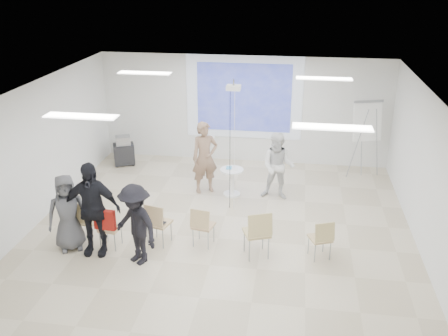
# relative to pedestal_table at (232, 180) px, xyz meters

# --- Properties ---
(floor) EXTENTS (8.00, 9.00, 0.10)m
(floor) POSITION_rel_pedestal_table_xyz_m (0.01, -2.12, -0.44)
(floor) COLOR beige
(floor) RESTS_ON ground
(ceiling) EXTENTS (8.00, 9.00, 0.10)m
(ceiling) POSITION_rel_pedestal_table_xyz_m (0.01, -2.12, 2.66)
(ceiling) COLOR white
(ceiling) RESTS_ON wall_back
(wall_back) EXTENTS (8.00, 0.10, 3.00)m
(wall_back) POSITION_rel_pedestal_table_xyz_m (0.01, 2.43, 1.11)
(wall_back) COLOR silver
(wall_back) RESTS_ON floor
(wall_left) EXTENTS (0.10, 9.00, 3.00)m
(wall_left) POSITION_rel_pedestal_table_xyz_m (-4.04, -2.12, 1.11)
(wall_left) COLOR silver
(wall_left) RESTS_ON floor
(wall_right) EXTENTS (0.10, 9.00, 3.00)m
(wall_right) POSITION_rel_pedestal_table_xyz_m (4.06, -2.12, 1.11)
(wall_right) COLOR silver
(wall_right) RESTS_ON floor
(projection_halo) EXTENTS (3.20, 0.01, 2.30)m
(projection_halo) POSITION_rel_pedestal_table_xyz_m (0.01, 2.36, 1.46)
(projection_halo) COLOR silver
(projection_halo) RESTS_ON wall_back
(projection_image) EXTENTS (2.60, 0.01, 1.90)m
(projection_image) POSITION_rel_pedestal_table_xyz_m (0.01, 2.35, 1.46)
(projection_image) COLOR #2F3CA1
(projection_image) RESTS_ON wall_back
(pedestal_table) EXTENTS (0.60, 0.60, 0.70)m
(pedestal_table) POSITION_rel_pedestal_table_xyz_m (0.00, 0.00, 0.00)
(pedestal_table) COLOR white
(pedestal_table) RESTS_ON floor
(player_left) EXTENTS (0.89, 0.78, 2.02)m
(player_left) POSITION_rel_pedestal_table_xyz_m (-0.68, 0.13, 0.62)
(player_left) COLOR #8E6D57
(player_left) RESTS_ON floor
(player_right) EXTENTS (0.95, 0.79, 1.82)m
(player_right) POSITION_rel_pedestal_table_xyz_m (1.10, 0.01, 0.52)
(player_right) COLOR white
(player_right) RESTS_ON floor
(controller_left) EXTENTS (0.09, 0.12, 0.04)m
(controller_left) POSITION_rel_pedestal_table_xyz_m (-0.50, 0.38, 0.94)
(controller_left) COLOR white
(controller_left) RESTS_ON player_left
(controller_right) EXTENTS (0.06, 0.13, 0.04)m
(controller_right) POSITION_rel_pedestal_table_xyz_m (0.92, 0.26, 0.84)
(controller_right) COLOR silver
(controller_right) RESTS_ON player_right
(chair_far_left) EXTENTS (0.47, 0.50, 0.89)m
(chair_far_left) POSITION_rel_pedestal_table_xyz_m (-2.61, -2.64, 0.13)
(chair_far_left) COLOR tan
(chair_far_left) RESTS_ON floor
(chair_left_mid) EXTENTS (0.42, 0.45, 0.83)m
(chair_left_mid) POSITION_rel_pedestal_table_xyz_m (-2.06, -2.82, 0.10)
(chair_left_mid) COLOR tan
(chair_left_mid) RESTS_ON floor
(chair_left_inner) EXTENTS (0.52, 0.55, 0.91)m
(chair_left_inner) POSITION_rel_pedestal_table_xyz_m (-1.15, -2.55, 0.15)
(chair_left_inner) COLOR tan
(chair_left_inner) RESTS_ON floor
(chair_center) EXTENTS (0.47, 0.49, 0.85)m
(chair_center) POSITION_rel_pedestal_table_xyz_m (-0.26, -2.46, 0.11)
(chair_center) COLOR tan
(chair_center) RESTS_ON floor
(chair_right_inner) EXTENTS (0.61, 0.63, 1.00)m
(chair_right_inner) POSITION_rel_pedestal_table_xyz_m (0.87, -2.73, 0.20)
(chair_right_inner) COLOR tan
(chair_right_inner) RESTS_ON floor
(chair_right_far) EXTENTS (0.51, 0.53, 0.83)m
(chair_right_far) POSITION_rel_pedestal_table_xyz_m (2.07, -2.59, 0.10)
(chair_right_far) COLOR tan
(chair_right_far) RESTS_ON floor
(red_jacket) EXTENTS (0.43, 0.13, 0.41)m
(red_jacket) POSITION_rel_pedestal_table_xyz_m (-2.06, -2.97, 0.33)
(red_jacket) COLOR #A61B14
(red_jacket) RESTS_ON chair_left_mid
(laptop) EXTENTS (0.38, 0.32, 0.03)m
(laptop) POSITION_rel_pedestal_table_xyz_m (-1.13, -2.45, 0.10)
(laptop) COLOR black
(laptop) RESTS_ON chair_left_inner
(audience_left) EXTENTS (1.31, 0.84, 2.17)m
(audience_left) POSITION_rel_pedestal_table_xyz_m (-2.29, -2.99, 0.70)
(audience_left) COLOR black
(audience_left) RESTS_ON floor
(audience_mid) EXTENTS (1.33, 1.17, 1.81)m
(audience_mid) POSITION_rel_pedestal_table_xyz_m (-1.36, -3.20, 0.51)
(audience_mid) COLOR black
(audience_mid) RESTS_ON floor
(audience_outer) EXTENTS (1.02, 0.91, 1.75)m
(audience_outer) POSITION_rel_pedestal_table_xyz_m (-2.83, -2.92, 0.49)
(audience_outer) COLOR #545458
(audience_outer) RESTS_ON floor
(flipchart_easel) EXTENTS (0.86, 0.68, 2.07)m
(flipchart_easel) POSITION_rel_pedestal_table_xyz_m (3.27, 1.67, 1.14)
(flipchart_easel) COLOR #96999F
(flipchart_easel) RESTS_ON floor
(av_cart) EXTENTS (0.69, 0.63, 0.84)m
(av_cart) POSITION_rel_pedestal_table_xyz_m (-3.27, 1.56, -0.00)
(av_cart) COLOR black
(av_cart) RESTS_ON floor
(ceiling_projector) EXTENTS (0.30, 0.25, 3.00)m
(ceiling_projector) POSITION_rel_pedestal_table_xyz_m (0.11, -0.63, 2.30)
(ceiling_projector) COLOR white
(ceiling_projector) RESTS_ON ceiling
(fluor_panel_nw) EXTENTS (1.20, 0.30, 0.02)m
(fluor_panel_nw) POSITION_rel_pedestal_table_xyz_m (-1.99, -0.12, 2.58)
(fluor_panel_nw) COLOR white
(fluor_panel_nw) RESTS_ON ceiling
(fluor_panel_ne) EXTENTS (1.20, 0.30, 0.02)m
(fluor_panel_ne) POSITION_rel_pedestal_table_xyz_m (2.01, -0.12, 2.58)
(fluor_panel_ne) COLOR white
(fluor_panel_ne) RESTS_ON ceiling
(fluor_panel_sw) EXTENTS (1.20, 0.30, 0.02)m
(fluor_panel_sw) POSITION_rel_pedestal_table_xyz_m (-1.99, -3.62, 2.58)
(fluor_panel_sw) COLOR white
(fluor_panel_sw) RESTS_ON ceiling
(fluor_panel_se) EXTENTS (1.20, 0.30, 0.02)m
(fluor_panel_se) POSITION_rel_pedestal_table_xyz_m (2.01, -3.62, 2.58)
(fluor_panel_se) COLOR white
(fluor_panel_se) RESTS_ON ceiling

